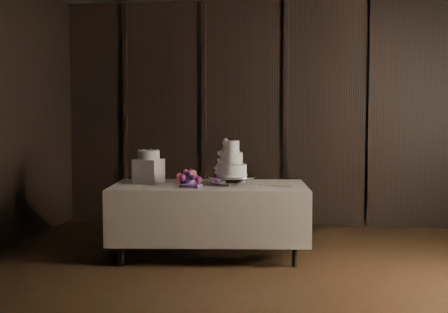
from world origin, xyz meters
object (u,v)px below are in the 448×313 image
(wedding_cake, at_px, (229,162))
(box_pedestal, at_px, (149,171))
(small_cake, at_px, (149,155))
(bouquet, at_px, (188,179))
(cake_stand, at_px, (232,180))
(display_table, at_px, (210,217))

(wedding_cake, xyz_separation_m, box_pedestal, (-0.86, 0.05, -0.11))
(small_cake, bearing_deg, bouquet, -25.63)
(cake_stand, relative_size, box_pedestal, 1.86)
(wedding_cake, bearing_deg, display_table, -165.87)
(box_pedestal, bearing_deg, cake_stand, -2.28)
(display_table, height_order, wedding_cake, wedding_cake)
(cake_stand, distance_m, bouquet, 0.46)
(cake_stand, relative_size, small_cake, 2.09)
(bouquet, height_order, small_cake, small_cake)
(small_cake, bearing_deg, display_table, -3.68)
(wedding_cake, distance_m, small_cake, 0.87)
(cake_stand, distance_m, wedding_cake, 0.19)
(cake_stand, height_order, wedding_cake, wedding_cake)
(display_table, relative_size, box_pedestal, 8.09)
(display_table, xyz_separation_m, cake_stand, (0.23, 0.01, 0.39))
(cake_stand, height_order, box_pedestal, box_pedestal)
(box_pedestal, height_order, small_cake, small_cake)
(display_table, distance_m, bouquet, 0.49)
(cake_stand, xyz_separation_m, small_cake, (-0.89, 0.04, 0.25))
(wedding_cake, bearing_deg, bouquet, -139.49)
(cake_stand, xyz_separation_m, box_pedestal, (-0.89, 0.04, 0.08))
(bouquet, bearing_deg, wedding_cake, 24.06)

